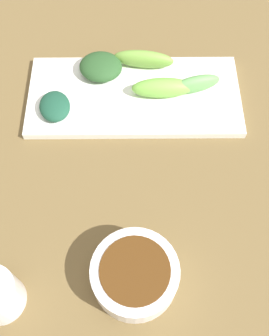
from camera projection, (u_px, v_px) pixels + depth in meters
tabletop at (145, 166)px, 0.61m from camera, size 2.10×2.10×0.02m
sauce_bowl at (135, 274)px, 0.49m from camera, size 0.11×0.11×0.05m
serving_plate at (134, 96)px, 0.65m from camera, size 0.16×0.34×0.01m
broccoli_leafy_0 at (55, 106)px, 0.62m from camera, size 0.07×0.06×0.02m
broccoli_stalk_1 at (163, 88)px, 0.63m from camera, size 0.03×0.10×0.03m
broccoli_stalk_2 at (195, 84)px, 0.63m from camera, size 0.04×0.08×0.03m
broccoli_stalk_3 at (141, 59)px, 0.66m from camera, size 0.04×0.10×0.03m
broccoli_leafy_4 at (101, 67)px, 0.65m from camera, size 0.07×0.08×0.03m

